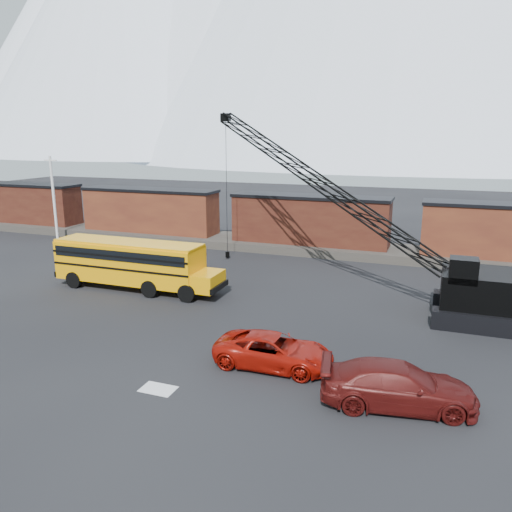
% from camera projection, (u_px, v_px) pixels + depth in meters
% --- Properties ---
extents(ground, '(160.00, 160.00, 0.00)m').
position_uv_depth(ground, '(193.00, 348.00, 23.74)').
color(ground, black).
rests_on(ground, ground).
extents(gravel_berm, '(120.00, 5.00, 0.70)m').
position_uv_depth(gravel_berm, '(309.00, 247.00, 43.69)').
color(gravel_berm, '#48413B').
rests_on(gravel_berm, ground).
extents(boxcar_west_far, '(13.70, 3.10, 4.17)m').
position_uv_depth(boxcar_west_far, '(22.00, 203.00, 53.96)').
color(boxcar_west_far, '#4A2115').
rests_on(boxcar_west_far, gravel_berm).
extents(boxcar_west_near, '(13.70, 3.10, 4.17)m').
position_uv_depth(boxcar_west_near, '(150.00, 210.00, 48.54)').
color(boxcar_west_near, '#471D14').
rests_on(boxcar_west_near, gravel_berm).
extents(boxcar_mid, '(13.70, 3.10, 4.17)m').
position_uv_depth(boxcar_mid, '(310.00, 220.00, 43.12)').
color(boxcar_mid, '#4A2115').
rests_on(boxcar_mid, gravel_berm).
extents(utility_pole, '(1.40, 0.24, 8.00)m').
position_uv_depth(utility_pole, '(54.00, 197.00, 47.28)').
color(utility_pole, silver).
rests_on(utility_pole, ground).
extents(snow_patch, '(1.40, 0.90, 0.02)m').
position_uv_depth(snow_patch, '(158.00, 389.00, 19.92)').
color(snow_patch, silver).
rests_on(snow_patch, ground).
extents(school_bus, '(11.65, 2.65, 3.19)m').
position_uv_depth(school_bus, '(134.00, 263.00, 32.47)').
color(school_bus, orange).
rests_on(school_bus, ground).
extents(red_pickup, '(5.26, 2.52, 1.45)m').
position_uv_depth(red_pickup, '(274.00, 351.00, 21.76)').
color(red_pickup, '#991007').
rests_on(red_pickup, ground).
extents(maroon_suv, '(6.06, 3.33, 1.66)m').
position_uv_depth(maroon_suv, '(398.00, 385.00, 18.53)').
color(maroon_suv, '#4C0F0D').
rests_on(maroon_suv, ground).
extents(crawler_crane, '(22.10, 10.88, 11.71)m').
position_uv_depth(crawler_crane, '(322.00, 184.00, 32.69)').
color(crawler_crane, black).
rests_on(crawler_crane, ground).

